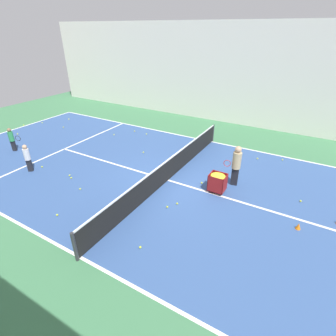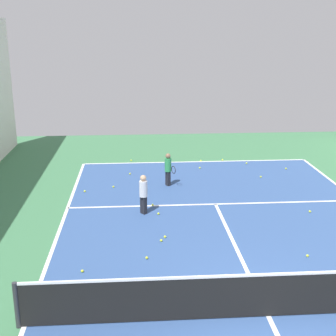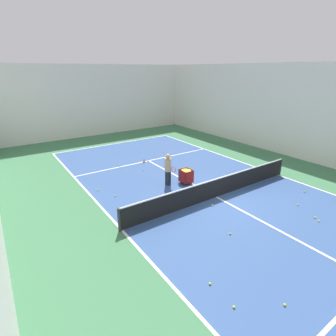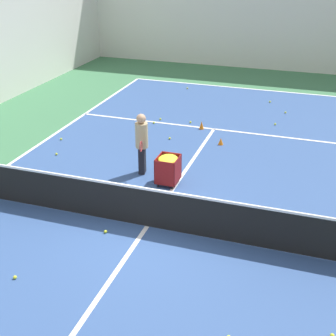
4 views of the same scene
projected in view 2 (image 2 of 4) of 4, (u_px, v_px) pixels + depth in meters
ground_plane at (268, 316)px, 9.37m from camera, size 34.16×34.16×0.00m
court_playing_area at (268, 316)px, 9.37m from camera, size 9.62×22.83×0.00m
line_baseline_near at (196, 162)px, 20.28m from camera, size 9.62×0.10×0.00m
line_sideline_right at (24, 327)px, 9.04m from camera, size 0.10×22.83×0.00m
line_service_near at (215, 204)px, 15.37m from camera, size 9.62×0.10×0.00m
line_centre_service at (268, 316)px, 9.37m from camera, size 0.10×12.56×0.00m
tennis_net at (270, 294)px, 9.22m from camera, size 9.92×0.10×0.97m
player_near_baseline at (168, 167)px, 17.01m from camera, size 0.42×0.54×1.22m
child_midcourt at (143, 192)px, 14.39m from camera, size 0.35×0.35×1.26m
tennis_ball_0 at (113, 187)px, 16.96m from camera, size 0.07×0.07×0.07m
tennis_ball_2 at (201, 161)px, 20.33m from camera, size 0.07×0.07×0.07m
tennis_ball_3 at (247, 163)px, 19.95m from camera, size 0.07×0.07×0.07m
tennis_ball_4 at (82, 271)px, 11.05m from camera, size 0.07×0.07×0.07m
tennis_ball_8 at (307, 256)px, 11.80m from camera, size 0.07×0.07×0.07m
tennis_ball_9 at (85, 191)px, 16.49m from camera, size 0.07×0.07×0.07m
tennis_ball_10 at (165, 237)px, 12.87m from camera, size 0.07×0.07×0.07m
tennis_ball_11 at (158, 214)px, 14.49m from camera, size 0.07×0.07×0.07m
tennis_ball_16 at (261, 177)px, 18.10m from camera, size 0.07×0.07×0.07m
tennis_ball_17 at (286, 169)px, 19.17m from camera, size 0.07×0.07×0.07m
tennis_ball_18 at (161, 240)px, 12.65m from camera, size 0.07×0.07×0.07m
tennis_ball_20 at (200, 168)px, 19.28m from camera, size 0.07×0.07×0.07m
tennis_ball_23 at (130, 174)px, 18.49m from camera, size 0.07×0.07×0.07m
tennis_ball_25 at (153, 205)px, 15.21m from camera, size 0.07×0.07×0.07m
tennis_ball_26 at (297, 299)px, 9.90m from camera, size 0.07×0.07×0.07m
tennis_ball_27 at (131, 160)px, 20.37m from camera, size 0.07×0.07×0.07m
tennis_ball_28 at (223, 160)px, 20.45m from camera, size 0.07×0.07×0.07m
tennis_ball_30 at (310, 211)px, 14.67m from camera, size 0.07×0.07×0.07m
tennis_ball_33 at (147, 258)px, 11.69m from camera, size 0.07×0.07×0.07m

